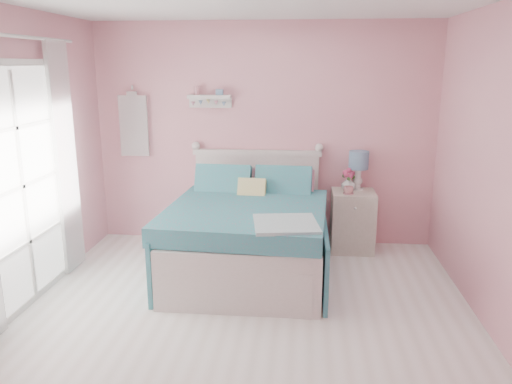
% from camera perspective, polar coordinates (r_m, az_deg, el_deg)
% --- Properties ---
extents(floor, '(4.50, 4.50, 0.00)m').
position_cam_1_polar(floor, '(4.21, -1.77, -15.77)').
color(floor, silver).
rests_on(floor, ground).
extents(room_shell, '(4.50, 4.50, 4.50)m').
position_cam_1_polar(room_shell, '(3.68, -1.96, 6.10)').
color(room_shell, pink).
rests_on(room_shell, floor).
extents(bed, '(1.64, 2.00, 1.13)m').
position_cam_1_polar(bed, '(5.20, -0.87, -4.93)').
color(bed, silver).
rests_on(bed, floor).
extents(nightstand, '(0.49, 0.48, 0.70)m').
position_cam_1_polar(nightstand, '(5.90, 10.96, -3.25)').
color(nightstand, beige).
rests_on(nightstand, floor).
extents(table_lamp, '(0.23, 0.23, 0.45)m').
position_cam_1_polar(table_lamp, '(5.84, 11.64, 3.26)').
color(table_lamp, white).
rests_on(table_lamp, nightstand).
extents(vase, '(0.18, 0.18, 0.17)m').
position_cam_1_polar(vase, '(5.82, 10.50, 0.95)').
color(vase, silver).
rests_on(vase, nightstand).
extents(teacup, '(0.12, 0.12, 0.09)m').
position_cam_1_polar(teacup, '(5.69, 10.52, 0.21)').
color(teacup, pink).
rests_on(teacup, nightstand).
extents(roses, '(0.14, 0.11, 0.12)m').
position_cam_1_polar(roses, '(5.79, 10.54, 2.10)').
color(roses, '#D0477A').
rests_on(roses, vase).
extents(wall_shelf, '(0.50, 0.15, 0.25)m').
position_cam_1_polar(wall_shelf, '(5.91, -5.33, 10.64)').
color(wall_shelf, silver).
rests_on(wall_shelf, room_shell).
extents(hanging_dress, '(0.34, 0.03, 0.72)m').
position_cam_1_polar(hanging_dress, '(6.17, -13.79, 7.33)').
color(hanging_dress, white).
rests_on(hanging_dress, room_shell).
extents(french_door, '(0.04, 1.32, 2.16)m').
position_cam_1_polar(french_door, '(4.81, -25.22, 0.51)').
color(french_door, silver).
rests_on(french_door, floor).
extents(curtain_far, '(0.04, 0.40, 2.32)m').
position_cam_1_polar(curtain_far, '(5.40, -20.94, 3.48)').
color(curtain_far, white).
rests_on(curtain_far, floor).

